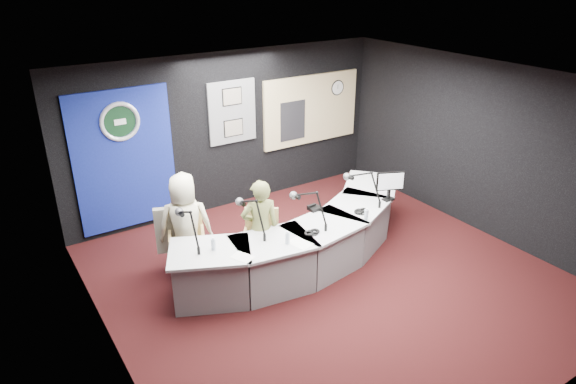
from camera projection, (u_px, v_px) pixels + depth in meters
ground at (330, 278)px, 7.37m from camera, size 6.00×6.00×0.00m
ceiling at (338, 83)px, 6.22m from camera, size 6.00×6.00×0.02m
wall_back at (230, 131)px, 9.09m from camera, size 6.00×0.02×2.80m
wall_front at (543, 305)px, 4.51m from camera, size 6.00×0.02×2.80m
wall_left at (104, 253)px, 5.30m from camera, size 0.02×6.00×2.80m
wall_right at (481, 148)px, 8.29m from camera, size 0.02×6.00×2.80m
broadcast_desk at (306, 240)px, 7.61m from camera, size 4.50×1.90×0.75m
backdrop_panel at (125, 161)px, 8.18m from camera, size 1.60×0.05×2.30m
agency_seal at (120, 122)px, 7.88m from camera, size 0.63×0.07×0.63m
seal_center at (120, 122)px, 7.89m from camera, size 0.48×0.01×0.48m
pinboard at (232, 112)px, 8.95m from camera, size 0.90×0.04×1.10m
framed_photo_upper at (232, 97)px, 8.81m from camera, size 0.34×0.02×0.27m
framed_photo_lower at (234, 128)px, 9.04m from camera, size 0.34×0.02×0.27m
booth_window_frame at (311, 109)px, 9.87m from camera, size 2.12×0.06×1.32m
booth_glow at (312, 109)px, 9.87m from camera, size 2.00×0.02×1.20m
equipment_rack at (293, 121)px, 9.69m from camera, size 0.55×0.02×0.75m
wall_clock at (338, 88)px, 10.01m from camera, size 0.28×0.01×0.28m
armchair_left at (187, 243)px, 7.33m from camera, size 0.70×0.70×0.96m
armchair_right at (261, 248)px, 7.30m from camera, size 0.66×0.66×0.84m
draped_jacket at (173, 230)px, 7.39m from camera, size 0.50×0.27×0.70m
person_man at (186, 225)px, 7.21m from camera, size 0.88×0.75×1.54m
person_woman at (260, 229)px, 7.17m from camera, size 0.62×0.51×1.47m
computer_monitor at (390, 181)px, 7.88m from camera, size 0.41×0.20×0.30m
desk_phone at (315, 208)px, 7.68m from camera, size 0.20×0.16×0.05m
headphones_near at (361, 211)px, 7.61m from camera, size 0.23×0.23×0.04m
headphones_far at (312, 232)px, 7.01m from camera, size 0.20×0.20×0.03m
paper_stack at (242, 257)px, 6.46m from camera, size 0.29×0.33×0.00m
notepad at (300, 243)px, 6.77m from camera, size 0.29×0.36×0.00m
boom_mic_a at (188, 224)px, 6.64m from camera, size 0.16×0.74×0.60m
boom_mic_b at (251, 212)px, 6.94m from camera, size 0.16×0.74×0.60m
boom_mic_c at (309, 204)px, 7.17m from camera, size 0.26×0.72×0.60m
boom_mic_d at (363, 184)px, 7.82m from camera, size 0.29×0.72×0.60m
water_bottles at (294, 228)px, 6.97m from camera, size 2.27×0.49×0.18m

